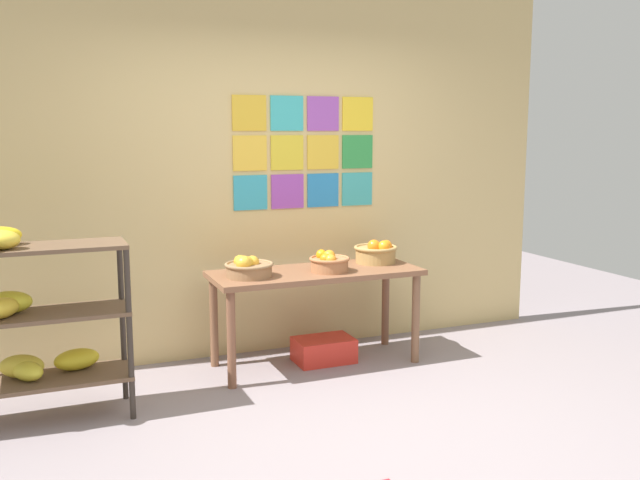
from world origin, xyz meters
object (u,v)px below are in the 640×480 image
banana_shelf_unit (24,308)px  fruit_basket_back_left (376,252)px  fruit_basket_left (248,267)px  fruit_basket_right (329,262)px  produce_crate_under_table (324,350)px  display_table (316,283)px

banana_shelf_unit → fruit_basket_back_left: bearing=9.8°
fruit_basket_left → fruit_basket_right: (0.60, -0.04, 0.00)m
fruit_basket_left → produce_crate_under_table: bearing=6.1°
fruit_basket_right → produce_crate_under_table: size_ratio=0.68×
banana_shelf_unit → fruit_basket_left: 1.48m
fruit_basket_right → produce_crate_under_table: fruit_basket_right is taller
display_table → produce_crate_under_table: bearing=19.6°
banana_shelf_unit → produce_crate_under_table: banana_shelf_unit is taller
display_table → fruit_basket_right: 0.19m
display_table → fruit_basket_left: bearing=-176.0°
banana_shelf_unit → fruit_basket_right: (2.04, 0.26, 0.08)m
fruit_basket_left → fruit_basket_right: size_ratio=1.16×
fruit_basket_right → produce_crate_under_table: (0.00, 0.11, -0.69)m
fruit_basket_left → fruit_basket_right: bearing=-4.2°
banana_shelf_unit → fruit_basket_right: 2.06m
banana_shelf_unit → display_table: banana_shelf_unit is taller
display_table → fruit_basket_back_left: size_ratio=4.58×
banana_shelf_unit → fruit_basket_left: banana_shelf_unit is taller
banana_shelf_unit → produce_crate_under_table: 2.17m
fruit_basket_left → fruit_basket_back_left: size_ratio=1.02×
banana_shelf_unit → fruit_basket_left: (1.45, 0.30, 0.08)m
fruit_basket_left → banana_shelf_unit: bearing=-168.2°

